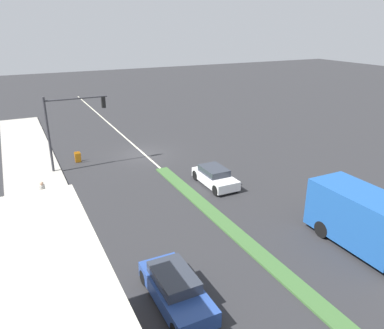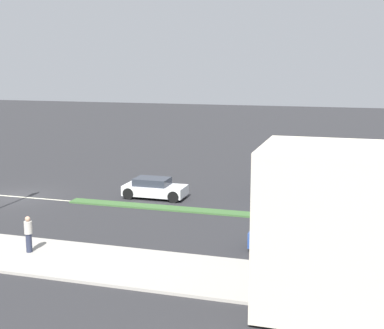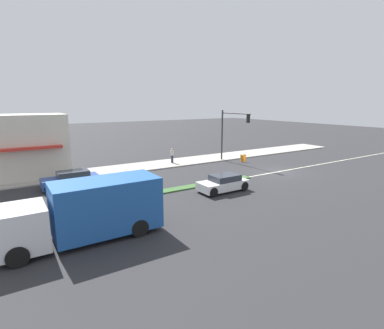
{
  "view_description": "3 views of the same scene",
  "coord_description": "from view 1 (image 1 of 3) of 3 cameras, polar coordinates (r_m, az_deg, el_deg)",
  "views": [
    {
      "loc": [
        9.85,
        29.13,
        10.61
      ],
      "look_at": [
        -0.55,
        8.22,
        1.73
      ],
      "focal_mm": 35.0,
      "sensor_mm": 36.0,
      "label": 1
    },
    {
      "loc": [
        27.98,
        19.96,
        8.14
      ],
      "look_at": [
        -1.69,
        11.03,
        2.35
      ],
      "focal_mm": 50.0,
      "sensor_mm": 36.0,
      "label": 2
    },
    {
      "loc": [
        -19.27,
        22.11,
        6.61
      ],
      "look_at": [
        0.31,
        9.64,
        1.75
      ],
      "focal_mm": 28.0,
      "sensor_mm": 36.0,
      "label": 3
    }
  ],
  "objects": [
    {
      "name": "pedestrian",
      "position": [
        24.36,
        -21.76,
        -4.11
      ],
      "size": [
        0.34,
        0.34,
        1.61
      ],
      "color": "#282D42",
      "rests_on": "sidewalk_right"
    },
    {
      "name": "coupe_blue",
      "position": [
        15.78,
        -2.5,
        -18.39
      ],
      "size": [
        1.73,
        4.23,
        1.32
      ],
      "color": "#284793",
      "rests_on": "ground"
    },
    {
      "name": "lane_marking_center",
      "position": [
        32.53,
        -7.33,
        1.61
      ],
      "size": [
        0.16,
        60.0,
        0.01
      ],
      "primitive_type": "cube",
      "color": "beige",
      "rests_on": "ground"
    },
    {
      "name": "delivery_truck",
      "position": [
        20.18,
        26.08,
        -8.45
      ],
      "size": [
        2.44,
        7.5,
        2.87
      ],
      "color": "silver",
      "rests_on": "ground"
    },
    {
      "name": "warning_aframe_sign",
      "position": [
        31.59,
        -17.0,
        1.06
      ],
      "size": [
        0.45,
        0.53,
        0.84
      ],
      "color": "orange",
      "rests_on": "ground"
    },
    {
      "name": "ground_plane",
      "position": [
        18.26,
        12.68,
        -15.29
      ],
      "size": [
        160.0,
        160.0,
        0.0
      ],
      "primitive_type": "plane",
      "color": "#2B2B2D"
    },
    {
      "name": "traffic_signal_main",
      "position": [
        29.18,
        -18.49,
        6.44
      ],
      "size": [
        4.59,
        0.34,
        5.6
      ],
      "color": "#333338",
      "rests_on": "sidewalk_right"
    },
    {
      "name": "van_white",
      "position": [
        25.94,
        3.5,
        -1.88
      ],
      "size": [
        1.73,
        3.84,
        1.26
      ],
      "color": "silver",
      "rests_on": "ground"
    }
  ]
}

